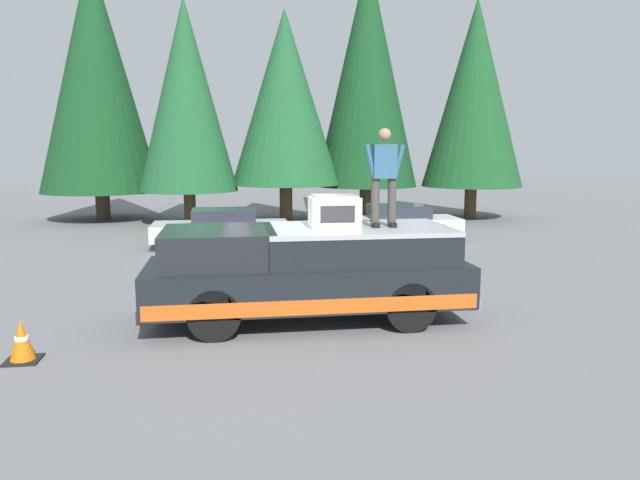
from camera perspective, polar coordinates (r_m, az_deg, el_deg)
name	(u,v)px	position (r m, az deg, el deg)	size (l,w,h in m)	color
ground_plane	(274,319)	(10.75, -4.38, -7.48)	(90.00, 90.00, 0.00)	slate
pickup_truck	(308,272)	(10.40, -1.18, -3.06)	(2.01, 5.54, 1.65)	black
compressor_unit	(334,211)	(10.30, 1.38, 2.76)	(0.65, 0.84, 0.56)	white
person_on_truck_bed	(384,175)	(10.36, 6.13, 6.21)	(0.29, 0.72, 1.69)	#423D38
parked_car_white	(396,223)	(19.63, 7.28, 1.66)	(1.64, 4.10, 1.16)	white
parked_car_silver	(222,228)	(18.46, -9.38, 1.15)	(1.64, 4.10, 1.16)	silver
traffic_cone	(22,342)	(9.58, -26.59, -8.68)	(0.47, 0.47, 0.62)	black
conifer_far_left	(475,94)	(26.23, 14.54, 13.36)	(4.16, 4.16, 9.04)	#4C3826
conifer_left	(367,73)	(25.73, 4.52, 15.58)	(4.27, 4.27, 10.73)	#4C3826
conifer_center_left	(285,98)	(24.33, -3.35, 13.36)	(4.33, 4.33, 8.37)	#4C3826
conifer_center_right	(186,96)	(24.03, -12.66, 13.29)	(3.80, 3.80, 8.62)	#4C3826
conifer_right	(96,75)	(26.55, -20.63, 14.51)	(4.79, 4.79, 10.60)	#4C3826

